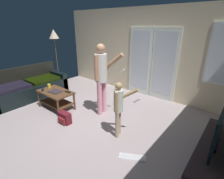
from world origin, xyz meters
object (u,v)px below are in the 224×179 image
(leather_couch, at_px, (28,88))
(loose_keyboard, at_px, (132,157))
(person_adult, at_px, (102,74))
(tv_remote_black, at_px, (43,90))
(backpack, at_px, (65,118))
(tv_stand, at_px, (212,156))
(laptop_closed, at_px, (55,91))
(person_child, at_px, (119,105))
(cup_near_edge, at_px, (49,86))
(flat_screen_tv, at_px, (220,127))
(dvd_remote_slim, at_px, (68,92))
(coffee_table, at_px, (56,96))
(floor_lamp, at_px, (54,37))

(leather_couch, bearing_deg, loose_keyboard, -2.09)
(leather_couch, height_order, person_adult, person_adult)
(tv_remote_black, bearing_deg, backpack, 29.56)
(tv_stand, relative_size, laptop_closed, 5.26)
(tv_stand, distance_m, person_child, 1.65)
(backpack, relative_size, loose_keyboard, 0.66)
(laptop_closed, bearing_deg, leather_couch, 177.01)
(person_adult, distance_m, cup_near_edge, 1.59)
(flat_screen_tv, xyz_separation_m, dvd_remote_slim, (-3.20, -0.19, -0.23))
(coffee_table, bearing_deg, person_child, 2.46)
(laptop_closed, bearing_deg, floor_lamp, 136.30)
(flat_screen_tv, relative_size, tv_remote_black, 6.17)
(leather_couch, xyz_separation_m, dvd_remote_slim, (1.57, 0.27, 0.19))
(tv_stand, xyz_separation_m, tv_remote_black, (-3.82, -0.50, 0.28))
(coffee_table, relative_size, cup_near_edge, 9.13)
(floor_lamp, bearing_deg, person_child, -17.08)
(person_child, relative_size, dvd_remote_slim, 6.49)
(loose_keyboard, bearing_deg, person_child, 148.01)
(laptop_closed, bearing_deg, dvd_remote_slim, 26.12)
(person_child, height_order, cup_near_edge, person_child)
(flat_screen_tv, height_order, dvd_remote_slim, flat_screen_tv)
(tv_stand, height_order, backpack, tv_stand)
(backpack, xyz_separation_m, tv_remote_black, (-1.06, 0.15, 0.36))
(person_child, bearing_deg, dvd_remote_slim, 177.46)
(coffee_table, xyz_separation_m, tv_remote_black, (-0.31, -0.16, 0.14))
(dvd_remote_slim, bearing_deg, person_adult, 22.64)
(person_adult, distance_m, backpack, 1.28)
(person_child, distance_m, dvd_remote_slim, 1.65)
(flat_screen_tv, bearing_deg, laptop_closed, -174.00)
(person_adult, height_order, person_child, person_adult)
(person_adult, distance_m, laptop_closed, 1.31)
(floor_lamp, distance_m, cup_near_edge, 1.99)
(cup_near_edge, bearing_deg, person_adult, 19.52)
(loose_keyboard, distance_m, laptop_closed, 2.50)
(coffee_table, distance_m, floor_lamp, 2.34)
(backpack, bearing_deg, laptop_closed, 157.90)
(backpack, xyz_separation_m, cup_near_edge, (-1.09, 0.36, 0.40))
(flat_screen_tv, bearing_deg, person_adult, 174.95)
(person_adult, bearing_deg, tv_stand, -5.13)
(leather_couch, relative_size, person_child, 1.96)
(tv_stand, height_order, floor_lamp, floor_lamp)
(person_adult, xyz_separation_m, loose_keyboard, (1.39, -0.81, -0.99))
(tv_stand, relative_size, tv_remote_black, 9.73)
(flat_screen_tv, bearing_deg, leather_couch, -174.45)
(leather_couch, xyz_separation_m, backpack, (2.01, -0.19, -0.17))
(backpack, bearing_deg, flat_screen_tv, 13.33)
(laptop_closed, bearing_deg, flat_screen_tv, -1.33)
(person_child, xyz_separation_m, laptop_closed, (-1.90, -0.10, -0.18))
(backpack, height_order, loose_keyboard, backpack)
(floor_lamp, distance_m, loose_keyboard, 4.58)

